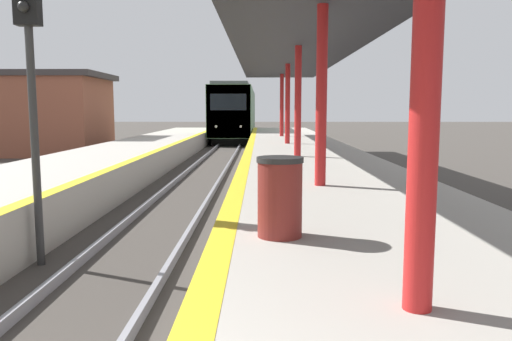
# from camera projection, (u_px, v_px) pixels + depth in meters

# --- Properties ---
(train) EXTENTS (2.90, 20.74, 4.28)m
(train) POSITION_uv_depth(u_px,v_px,m) (236.00, 113.00, 42.15)
(train) COLOR black
(train) RESTS_ON ground
(signal_near) EXTENTS (0.36, 0.31, 4.54)m
(signal_near) POSITION_uv_depth(u_px,v_px,m) (30.00, 58.00, 7.40)
(signal_near) COLOR #2D2D2D
(signal_near) RESTS_ON ground
(station_canopy) EXTENTS (4.07, 30.21, 3.60)m
(station_canopy) POSITION_uv_depth(u_px,v_px,m) (299.00, 44.00, 15.24)
(station_canopy) COLOR red
(station_canopy) RESTS_ON platform_right
(trash_bin) EXTENTS (0.54, 0.54, 0.92)m
(trash_bin) POSITION_uv_depth(u_px,v_px,m) (280.00, 197.00, 5.71)
(trash_bin) COLOR maroon
(trash_bin) RESTS_ON platform_right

